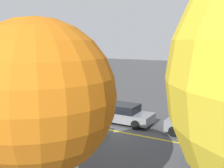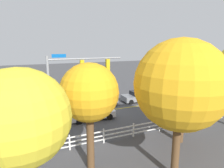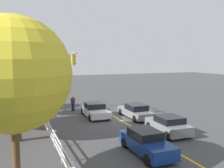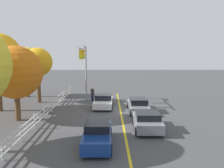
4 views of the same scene
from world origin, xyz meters
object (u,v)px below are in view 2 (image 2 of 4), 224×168
tree_2 (180,85)px  tree_3 (184,89)px  car_1 (92,113)px  car_3 (98,101)px  tree_4 (20,119)px  car_0 (137,96)px  pedestrian (60,120)px  tree_0 (89,93)px  car_2 (173,101)px

tree_2 → tree_3: bearing=-136.5°
car_1 → car_3: size_ratio=0.97×
car_1 → tree_4: size_ratio=0.68×
car_1 → tree_2: size_ratio=0.58×
car_3 → tree_4: (7.93, 13.90, 4.04)m
tree_2 → tree_3: tree_2 is taller
car_0 → tree_3: tree_3 is taller
car_1 → car_3: car_1 is taller
car_0 → car_1: 8.21m
car_0 → tree_4: tree_4 is taller
car_3 → tree_2: size_ratio=0.60×
pedestrian → tree_4: bearing=117.2°
car_1 → tree_3: 9.42m
car_1 → tree_0: tree_0 is taller
car_2 → tree_4: 19.65m
car_3 → tree_0: tree_0 is taller
car_0 → tree_4: (13.39, 13.89, 4.02)m
tree_3 → tree_4: 11.28m
tree_0 → car_0: bearing=-131.4°
tree_0 → tree_4: (3.47, 2.64, -0.02)m
car_2 → pedestrian: 13.67m
car_0 → tree_2: tree_2 is taller
car_2 → pedestrian: pedestrian is taller
car_0 → tree_0: tree_0 is taller
pedestrian → tree_0: size_ratio=0.26×
car_2 → tree_2: tree_2 is taller
tree_0 → tree_3: (-7.37, -0.46, -0.55)m
tree_3 → tree_4: tree_4 is taller
tree_2 → tree_0: bearing=-32.7°
car_3 → tree_3: size_ratio=0.72×
tree_0 → tree_2: size_ratio=0.83×
car_1 → tree_2: (-1.60, 10.36, 4.69)m
tree_2 → tree_4: 7.60m
car_2 → tree_3: (5.42, 7.18, 3.47)m
pedestrian → car_3: bearing=-92.9°
pedestrian → tree_3: (-8.18, 5.82, 3.25)m
car_1 → tree_3: bearing=-54.2°
pedestrian → tree_3: tree_3 is taller
pedestrian → tree_3: 10.55m
tree_4 → tree_0: bearing=-142.7°
tree_4 → car_3: bearing=-119.7°
car_0 → car_3: car_0 is taller
car_0 → tree_4: bearing=47.6°
tree_2 → tree_3: 4.66m
tree_0 → tree_2: 4.92m
tree_3 → car_2: bearing=-127.1°
car_0 → car_2: 4.61m
tree_4 → car_2: bearing=-147.7°
tree_0 → tree_3: 7.40m
car_3 → tree_2: (0.35, 13.89, 4.70)m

